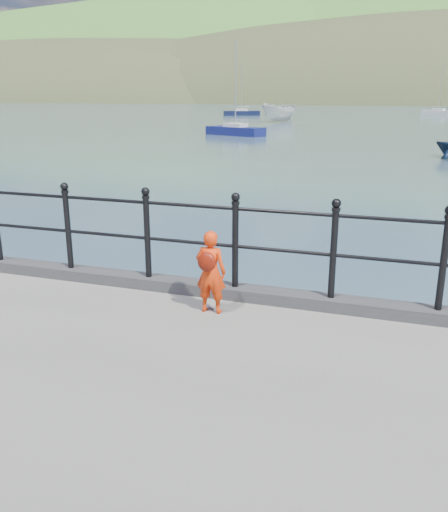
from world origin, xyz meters
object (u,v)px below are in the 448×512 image
(child, at_px, (211,271))
(sailboat_deep, at_px, (438,113))
(sailboat_left, at_px, (242,113))
(sailboat_port, at_px, (235,131))
(railing, at_px, (190,231))
(launch_white, at_px, (279,113))

(child, height_order, sailboat_deep, sailboat_deep)
(child, height_order, sailboat_left, sailboat_left)
(sailboat_port, relative_size, sailboat_deep, 0.99)
(railing, xyz_separation_m, sailboat_deep, (6.63, 88.73, -1.48))
(sailboat_left, bearing_deg, railing, -97.60)
(launch_white, distance_m, sailboat_port, 21.41)
(sailboat_deep, height_order, sailboat_left, sailboat_left)
(railing, bearing_deg, sailboat_port, 106.50)
(child, xyz_separation_m, launch_white, (-12.97, 60.24, -0.38))
(child, distance_m, launch_white, 61.62)
(launch_white, relative_size, sailboat_deep, 0.75)
(child, bearing_deg, sailboat_left, -74.38)
(railing, xyz_separation_m, child, (0.47, -0.54, -0.32))
(railing, distance_m, child, 0.79)
(sailboat_deep, bearing_deg, child, -66.75)
(railing, height_order, child, railing)
(sailboat_port, relative_size, sailboat_left, 0.97)
(railing, bearing_deg, sailboat_left, 106.23)
(child, height_order, launch_white, launch_white)
(launch_white, height_order, sailboat_port, sailboat_port)
(railing, distance_m, sailboat_port, 40.01)
(child, distance_m, sailboat_left, 81.13)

